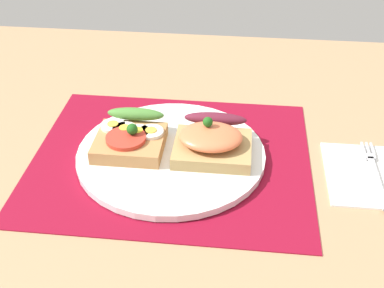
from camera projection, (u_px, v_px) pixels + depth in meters
The scene contains 7 objects.
ground_plane at pixel (172, 168), 73.40cm from camera, with size 120.00×90.00×3.20cm, color tan.
placemat at pixel (171, 158), 72.39cm from camera, with size 39.44×33.01×0.30cm, color maroon.
plate at pixel (171, 154), 72.01cm from camera, with size 26.78×26.78×1.02cm, color white.
sandwich_egg_tomato at pixel (131, 137), 71.95cm from camera, with size 9.64×10.32×4.19cm.
sandwich_salmon at pixel (212, 140), 70.58cm from camera, with size 10.79×10.34×5.47cm.
napkin at pixel (378, 175), 68.99cm from camera, with size 14.15×13.91×0.60cm, color white.
fork at pixel (374, 171), 68.87cm from camera, with size 1.62×14.66×0.32cm.
Camera 1 is at (9.30, -57.39, 43.43)cm, focal length 47.26 mm.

